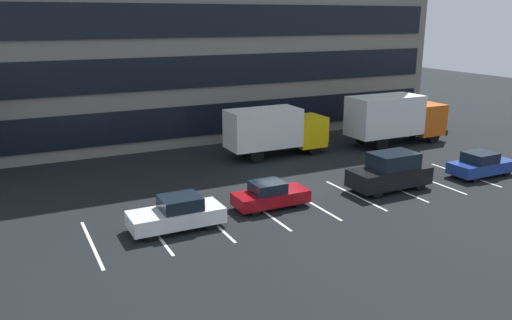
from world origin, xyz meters
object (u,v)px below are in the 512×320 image
(suv_black, at_px, (390,172))
(sedan_maroon, at_px, (270,195))
(box_truck_orange, at_px, (395,117))
(box_truck_yellow, at_px, (275,129))
(sedan_white, at_px, (177,214))
(sedan_navy, at_px, (481,165))

(suv_black, bearing_deg, sedan_maroon, 175.94)
(sedan_maroon, bearing_deg, box_truck_orange, 27.53)
(box_truck_orange, relative_size, box_truck_yellow, 1.11)
(sedan_white, height_order, sedan_maroon, sedan_white)
(sedan_navy, relative_size, suv_black, 0.89)
(sedan_white, xyz_separation_m, suv_black, (12.51, -0.01, 0.30))
(box_truck_orange, bearing_deg, box_truck_yellow, 174.24)
(box_truck_yellow, bearing_deg, box_truck_orange, -5.76)
(box_truck_yellow, relative_size, sedan_navy, 1.75)
(box_truck_yellow, height_order, sedan_navy, box_truck_yellow)
(box_truck_orange, xyz_separation_m, sedan_navy, (-0.83, -8.81, -1.41))
(box_truck_orange, bearing_deg, sedan_navy, -95.36)
(sedan_maroon, relative_size, suv_black, 0.82)
(sedan_white, relative_size, sedan_maroon, 1.12)
(box_truck_orange, relative_size, sedan_navy, 1.94)
(box_truck_orange, height_order, box_truck_yellow, box_truck_orange)
(sedan_maroon, bearing_deg, suv_black, -4.06)
(box_truck_yellow, height_order, sedan_maroon, box_truck_yellow)
(box_truck_orange, height_order, sedan_navy, box_truck_orange)
(sedan_navy, bearing_deg, box_truck_yellow, 132.68)
(sedan_white, bearing_deg, suv_black, -0.04)
(sedan_white, height_order, sedan_navy, sedan_white)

